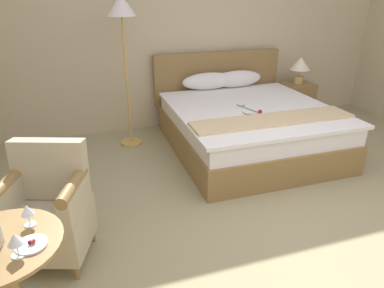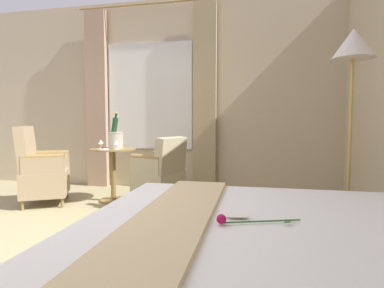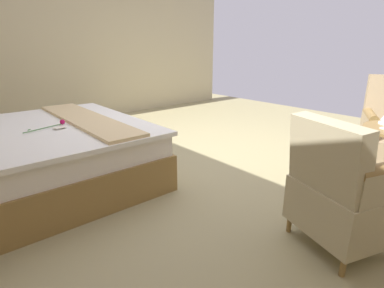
{
  "view_description": "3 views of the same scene",
  "coord_description": "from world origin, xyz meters",
  "px_view_note": "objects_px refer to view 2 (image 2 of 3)",
  "views": [
    {
      "loc": [
        -1.53,
        -1.8,
        1.9
      ],
      "look_at": [
        -0.73,
        0.7,
        0.72
      ],
      "focal_mm": 32.0,
      "sensor_mm": 36.0,
      "label": 1
    },
    {
      "loc": [
        1.77,
        1.68,
        1.08
      ],
      "look_at": [
        -0.87,
        1.15,
        0.9
      ],
      "focal_mm": 28.0,
      "sensor_mm": 36.0,
      "label": 2
    },
    {
      "loc": [
        -2.63,
        2.42,
        1.32
      ],
      "look_at": [
        -1.15,
        1.17,
        0.69
      ],
      "focal_mm": 28.0,
      "sensor_mm": 36.0,
      "label": 3
    }
  ],
  "objects_px": {
    "armchair_by_window": "(161,175)",
    "side_table_round": "(113,169)",
    "wine_glass_near_bucket": "(101,142)",
    "wine_glass_near_edge": "(116,143)",
    "armchair_facing_bed": "(42,172)",
    "snack_plate": "(103,149)",
    "champagne_bucket": "(116,138)",
    "floor_lamp_brass": "(353,62)"
  },
  "relations": [
    {
      "from": "wine_glass_near_bucket",
      "to": "snack_plate",
      "type": "relative_size",
      "value": 0.82
    },
    {
      "from": "side_table_round",
      "to": "armchair_facing_bed",
      "type": "xyz_separation_m",
      "value": [
        0.33,
        -0.87,
        -0.01
      ]
    },
    {
      "from": "wine_glass_near_edge",
      "to": "armchair_by_window",
      "type": "bearing_deg",
      "value": 90.02
    },
    {
      "from": "armchair_by_window",
      "to": "armchair_facing_bed",
      "type": "height_order",
      "value": "armchair_facing_bed"
    },
    {
      "from": "snack_plate",
      "to": "wine_glass_near_edge",
      "type": "bearing_deg",
      "value": 97.27
    },
    {
      "from": "wine_glass_near_bucket",
      "to": "snack_plate",
      "type": "bearing_deg",
      "value": 48.23
    },
    {
      "from": "wine_glass_near_bucket",
      "to": "champagne_bucket",
      "type": "bearing_deg",
      "value": 145.67
    },
    {
      "from": "side_table_round",
      "to": "wine_glass_near_bucket",
      "type": "height_order",
      "value": "wine_glass_near_bucket"
    },
    {
      "from": "champagne_bucket",
      "to": "wine_glass_near_edge",
      "type": "height_order",
      "value": "champagne_bucket"
    },
    {
      "from": "wine_glass_near_bucket",
      "to": "armchair_facing_bed",
      "type": "xyz_separation_m",
      "value": [
        0.22,
        -0.75,
        -0.39
      ]
    },
    {
      "from": "snack_plate",
      "to": "side_table_round",
      "type": "bearing_deg",
      "value": 157.65
    },
    {
      "from": "champagne_bucket",
      "to": "wine_glass_near_bucket",
      "type": "bearing_deg",
      "value": -34.33
    },
    {
      "from": "wine_glass_near_bucket",
      "to": "armchair_by_window",
      "type": "bearing_deg",
      "value": 88.22
    },
    {
      "from": "side_table_round",
      "to": "wine_glass_near_bucket",
      "type": "distance_m",
      "value": 0.41
    },
    {
      "from": "floor_lamp_brass",
      "to": "armchair_facing_bed",
      "type": "relative_size",
      "value": 1.79
    },
    {
      "from": "wine_glass_near_bucket",
      "to": "snack_plate",
      "type": "height_order",
      "value": "wine_glass_near_bucket"
    },
    {
      "from": "side_table_round",
      "to": "armchair_by_window",
      "type": "distance_m",
      "value": 0.75
    },
    {
      "from": "armchair_by_window",
      "to": "side_table_round",
      "type": "bearing_deg",
      "value": -100.39
    },
    {
      "from": "armchair_by_window",
      "to": "armchair_facing_bed",
      "type": "distance_m",
      "value": 1.62
    },
    {
      "from": "floor_lamp_brass",
      "to": "side_table_round",
      "type": "xyz_separation_m",
      "value": [
        -1.02,
        -2.71,
        -1.15
      ]
    },
    {
      "from": "snack_plate",
      "to": "armchair_facing_bed",
      "type": "distance_m",
      "value": 0.88
    },
    {
      "from": "armchair_by_window",
      "to": "armchair_facing_bed",
      "type": "relative_size",
      "value": 0.87
    },
    {
      "from": "floor_lamp_brass",
      "to": "armchair_by_window",
      "type": "bearing_deg",
      "value": -114.16
    },
    {
      "from": "champagne_bucket",
      "to": "wine_glass_near_edge",
      "type": "distance_m",
      "value": 0.25
    },
    {
      "from": "side_table_round",
      "to": "armchair_by_window",
      "type": "height_order",
      "value": "armchair_by_window"
    },
    {
      "from": "side_table_round",
      "to": "snack_plate",
      "type": "relative_size",
      "value": 4.72
    },
    {
      "from": "wine_glass_near_edge",
      "to": "snack_plate",
      "type": "xyz_separation_m",
      "value": [
        0.02,
        -0.18,
        -0.08
      ]
    },
    {
      "from": "champagne_bucket",
      "to": "armchair_by_window",
      "type": "relative_size",
      "value": 0.56
    },
    {
      "from": "wine_glass_near_edge",
      "to": "armchair_facing_bed",
      "type": "height_order",
      "value": "armchair_facing_bed"
    },
    {
      "from": "side_table_round",
      "to": "armchair_facing_bed",
      "type": "distance_m",
      "value": 0.93
    },
    {
      "from": "champagne_bucket",
      "to": "wine_glass_near_edge",
      "type": "xyz_separation_m",
      "value": [
        0.21,
        0.11,
        -0.06
      ]
    },
    {
      "from": "wine_glass_near_bucket",
      "to": "armchair_by_window",
      "type": "relative_size",
      "value": 0.14
    },
    {
      "from": "side_table_round",
      "to": "wine_glass_near_edge",
      "type": "distance_m",
      "value": 0.42
    },
    {
      "from": "wine_glass_near_bucket",
      "to": "wine_glass_near_edge",
      "type": "bearing_deg",
      "value": 83.57
    },
    {
      "from": "armchair_facing_bed",
      "to": "wine_glass_near_edge",
      "type": "bearing_deg",
      "value": 101.11
    },
    {
      "from": "side_table_round",
      "to": "champagne_bucket",
      "type": "distance_m",
      "value": 0.44
    },
    {
      "from": "snack_plate",
      "to": "armchair_by_window",
      "type": "relative_size",
      "value": 0.17
    },
    {
      "from": "wine_glass_near_bucket",
      "to": "wine_glass_near_edge",
      "type": "relative_size",
      "value": 1.0
    },
    {
      "from": "wine_glass_near_bucket",
      "to": "armchair_by_window",
      "type": "height_order",
      "value": "armchair_by_window"
    },
    {
      "from": "floor_lamp_brass",
      "to": "armchair_by_window",
      "type": "xyz_separation_m",
      "value": [
        -0.89,
        -1.98,
        -1.19
      ]
    },
    {
      "from": "side_table_round",
      "to": "champagne_bucket",
      "type": "relative_size",
      "value": 1.45
    },
    {
      "from": "wine_glass_near_bucket",
      "to": "wine_glass_near_edge",
      "type": "xyz_separation_m",
      "value": [
        0.03,
        0.24,
        -0.0
      ]
    }
  ]
}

